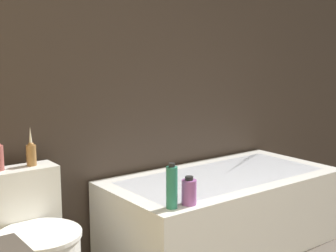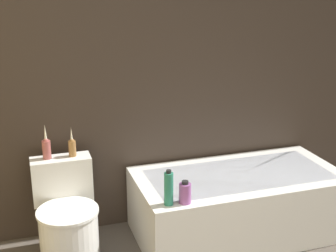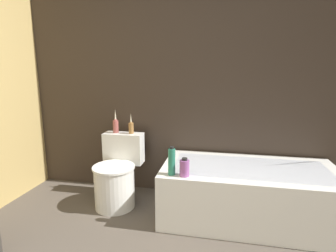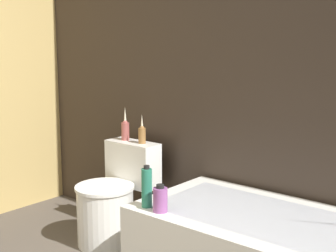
# 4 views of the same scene
# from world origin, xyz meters

# --- Properties ---
(wall_back_tiled) EXTENTS (6.40, 0.06, 2.60)m
(wall_back_tiled) POSITION_xyz_m (0.00, 2.42, 1.30)
(wall_back_tiled) COLOR #332821
(wall_back_tiled) RESTS_ON ground_plane
(bathtub) EXTENTS (1.54, 0.79, 0.49)m
(bathtub) POSITION_xyz_m (0.73, 1.98, 0.25)
(bathtub) COLOR white
(bathtub) RESTS_ON ground
(toilet) EXTENTS (0.41, 0.57, 0.69)m
(toilet) POSITION_xyz_m (-0.54, 1.99, 0.29)
(toilet) COLOR white
(toilet) RESTS_ON ground
(vase_gold) EXTENTS (0.06, 0.06, 0.25)m
(vase_gold) POSITION_xyz_m (-0.63, 2.22, 0.77)
(vase_gold) COLOR #994C47
(vase_gold) RESTS_ON toilet
(vase_silver) EXTENTS (0.05, 0.05, 0.21)m
(vase_silver) POSITION_xyz_m (-0.45, 2.21, 0.76)
(vase_silver) COLOR olive
(vase_silver) RESTS_ON toilet
(shampoo_bottle_tall) EXTENTS (0.06, 0.06, 0.24)m
(shampoo_bottle_tall) POSITION_xyz_m (0.08, 1.68, 0.60)
(shampoo_bottle_tall) COLOR #267259
(shampoo_bottle_tall) RESTS_ON bathtub
(shampoo_bottle_short) EXTENTS (0.08, 0.08, 0.15)m
(shampoo_bottle_short) POSITION_xyz_m (0.19, 1.67, 0.56)
(shampoo_bottle_short) COLOR #8C4C8C
(shampoo_bottle_short) RESTS_ON bathtub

